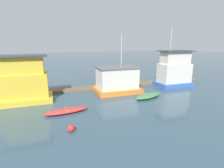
{
  "coord_description": "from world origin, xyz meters",
  "views": [
    {
      "loc": [
        -7.11,
        -21.27,
        6.55
      ],
      "look_at": [
        0.0,
        -1.0,
        1.4
      ],
      "focal_mm": 28.0,
      "sensor_mm": 36.0,
      "label": 1
    }
  ],
  "objects_px": {
    "houseboat_blue": "(174,70)",
    "buoy_red": "(71,128)",
    "houseboat_yellow": "(23,82)",
    "houseboat_orange": "(117,80)",
    "dinghy_green": "(148,96)",
    "dinghy_red": "(67,111)"
  },
  "relations": [
    {
      "from": "dinghy_green",
      "to": "buoy_red",
      "type": "xyz_separation_m",
      "value": [
        -9.76,
        -5.29,
        0.03
      ]
    },
    {
      "from": "houseboat_yellow",
      "to": "houseboat_orange",
      "type": "distance_m",
      "value": 11.24
    },
    {
      "from": "dinghy_red",
      "to": "buoy_red",
      "type": "distance_m",
      "value": 3.81
    },
    {
      "from": "houseboat_blue",
      "to": "buoy_red",
      "type": "relative_size",
      "value": 15.56
    },
    {
      "from": "dinghy_green",
      "to": "dinghy_red",
      "type": "bearing_deg",
      "value": -171.34
    },
    {
      "from": "houseboat_yellow",
      "to": "buoy_red",
      "type": "distance_m",
      "value": 9.69
    },
    {
      "from": "houseboat_orange",
      "to": "houseboat_blue",
      "type": "bearing_deg",
      "value": 1.56
    },
    {
      "from": "houseboat_orange",
      "to": "dinghy_red",
      "type": "relative_size",
      "value": 1.78
    },
    {
      "from": "houseboat_blue",
      "to": "buoy_red",
      "type": "bearing_deg",
      "value": -150.75
    },
    {
      "from": "houseboat_blue",
      "to": "dinghy_green",
      "type": "distance_m",
      "value": 8.12
    },
    {
      "from": "houseboat_blue",
      "to": "dinghy_green",
      "type": "relative_size",
      "value": 2.07
    },
    {
      "from": "houseboat_yellow",
      "to": "dinghy_green",
      "type": "xyz_separation_m",
      "value": [
        13.85,
        -3.25,
        -2.02
      ]
    },
    {
      "from": "houseboat_orange",
      "to": "dinghy_green",
      "type": "height_order",
      "value": "houseboat_orange"
    },
    {
      "from": "houseboat_blue",
      "to": "dinghy_green",
      "type": "xyz_separation_m",
      "value": [
        -6.76,
        -3.96,
        -2.13
      ]
    },
    {
      "from": "houseboat_orange",
      "to": "buoy_red",
      "type": "xyz_separation_m",
      "value": [
        -7.12,
        -9.0,
        -1.34
      ]
    },
    {
      "from": "houseboat_yellow",
      "to": "houseboat_blue",
      "type": "distance_m",
      "value": 20.62
    },
    {
      "from": "houseboat_orange",
      "to": "buoy_red",
      "type": "bearing_deg",
      "value": -128.35
    },
    {
      "from": "houseboat_yellow",
      "to": "buoy_red",
      "type": "xyz_separation_m",
      "value": [
        4.09,
        -8.55,
        -1.99
      ]
    },
    {
      "from": "houseboat_yellow",
      "to": "houseboat_blue",
      "type": "height_order",
      "value": "houseboat_blue"
    },
    {
      "from": "buoy_red",
      "to": "houseboat_orange",
      "type": "bearing_deg",
      "value": 51.65
    },
    {
      "from": "houseboat_yellow",
      "to": "dinghy_green",
      "type": "height_order",
      "value": "houseboat_yellow"
    },
    {
      "from": "houseboat_orange",
      "to": "dinghy_green",
      "type": "distance_m",
      "value": 4.75
    }
  ]
}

